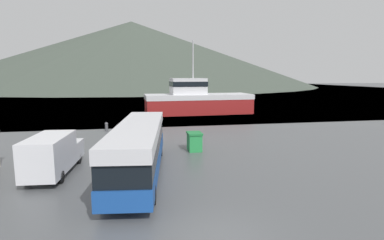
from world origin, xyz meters
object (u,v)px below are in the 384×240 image
object	(u,v)px
delivery_van	(53,154)
fishing_boat	(197,100)
tour_bus	(139,146)
storage_bin	(194,141)

from	to	relation	value
delivery_van	fishing_boat	size ratio (longest dim) A/B	0.37
tour_bus	delivery_van	bearing A→B (deg)	176.02
fishing_boat	storage_bin	world-z (taller)	fishing_boat
delivery_van	fishing_boat	bearing A→B (deg)	66.67
storage_bin	tour_bus	bearing A→B (deg)	-130.64
storage_bin	delivery_van	bearing A→B (deg)	-156.49
tour_bus	delivery_van	xyz separation A→B (m)	(-5.07, 0.99, -0.45)
tour_bus	delivery_van	size ratio (longest dim) A/B	1.98
tour_bus	storage_bin	distance (m)	6.80
fishing_boat	storage_bin	size ratio (longest dim) A/B	11.32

